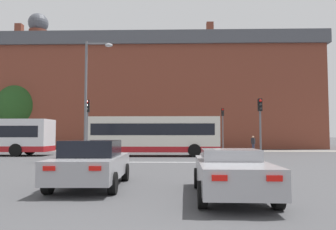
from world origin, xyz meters
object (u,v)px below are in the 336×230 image
(car_saloon_left, at_px, (92,163))
(traffic_light_near_left, at_px, (87,120))
(bus_crossing_lead, at_px, (153,135))
(traffic_light_far_right, at_px, (223,122))
(traffic_light_near_right, at_px, (260,119))
(pedestrian_waiting, at_px, (253,142))
(car_roadster_right, at_px, (231,172))
(pedestrian_walking_east, at_px, (131,141))
(street_lamp_junction, at_px, (90,89))

(car_saloon_left, height_order, traffic_light_near_left, traffic_light_near_left)
(bus_crossing_lead, relative_size, traffic_light_far_right, 2.34)
(traffic_light_near_right, xyz_separation_m, pedestrian_waiting, (2.64, 13.38, -1.79))
(car_roadster_right, height_order, traffic_light_near_right, traffic_light_near_right)
(bus_crossing_lead, bearing_deg, pedestrian_walking_east, 20.54)
(traffic_light_near_right, bearing_deg, street_lamp_junction, -177.24)
(car_saloon_left, distance_m, traffic_light_far_right, 24.48)
(car_roadster_right, xyz_separation_m, bus_crossing_lead, (-3.33, 17.18, 0.98))
(car_saloon_left, bearing_deg, traffic_light_near_left, 104.73)
(car_roadster_right, distance_m, traffic_light_far_right, 25.13)
(car_saloon_left, height_order, traffic_light_near_right, traffic_light_near_right)
(traffic_light_far_right, bearing_deg, bus_crossing_lead, -131.07)
(car_saloon_left, distance_m, traffic_light_near_right, 13.26)
(car_saloon_left, bearing_deg, pedestrian_waiting, 63.94)
(bus_crossing_lead, relative_size, traffic_light_near_right, 2.59)
(traffic_light_far_right, relative_size, pedestrian_walking_east, 2.61)
(car_saloon_left, height_order, car_roadster_right, car_saloon_left)
(traffic_light_far_right, height_order, street_lamp_junction, street_lamp_junction)
(traffic_light_near_left, relative_size, traffic_light_near_right, 0.99)
(pedestrian_walking_east, bearing_deg, car_saloon_left, 117.37)
(traffic_light_near_right, xyz_separation_m, traffic_light_far_right, (-0.56, 12.90, 0.26))
(traffic_light_near_left, bearing_deg, pedestrian_walking_east, 85.05)
(bus_crossing_lead, xyz_separation_m, street_lamp_junction, (-3.64, -5.79, 2.94))
(traffic_light_far_right, bearing_deg, traffic_light_near_right, -87.50)
(traffic_light_near_left, relative_size, pedestrian_walking_east, 2.34)
(traffic_light_near_right, bearing_deg, bus_crossing_lead, 143.83)
(car_saloon_left, height_order, bus_crossing_lead, bus_crossing_lead)
(pedestrian_walking_east, bearing_deg, traffic_light_near_left, 107.62)
(bus_crossing_lead, xyz_separation_m, traffic_light_far_right, (6.64, 7.63, 1.30))
(car_roadster_right, distance_m, pedestrian_walking_east, 25.70)
(car_saloon_left, distance_m, car_roadster_right, 4.58)
(traffic_light_near_right, relative_size, pedestrian_walking_east, 2.36)
(street_lamp_junction, distance_m, pedestrian_walking_east, 14.03)
(car_roadster_right, relative_size, traffic_light_near_left, 1.19)
(bus_crossing_lead, height_order, street_lamp_junction, street_lamp_junction)
(bus_crossing_lead, bearing_deg, car_roadster_right, -169.03)
(traffic_light_near_right, bearing_deg, car_saloon_left, -128.44)
(bus_crossing_lead, bearing_deg, traffic_light_near_right, -126.17)
(pedestrian_waiting, bearing_deg, traffic_light_near_right, -48.37)
(bus_crossing_lead, relative_size, pedestrian_walking_east, 6.11)
(traffic_light_far_right, relative_size, street_lamp_junction, 0.58)
(car_roadster_right, bearing_deg, pedestrian_waiting, 77.10)
(car_saloon_left, relative_size, street_lamp_junction, 0.59)
(traffic_light_near_right, distance_m, pedestrian_waiting, 13.75)
(car_roadster_right, bearing_deg, street_lamp_junction, 123.04)
(car_saloon_left, distance_m, traffic_light_near_left, 11.12)
(bus_crossing_lead, distance_m, pedestrian_walking_east, 8.30)
(car_roadster_right, xyz_separation_m, traffic_light_near_left, (-7.34, 12.16, 2.00))
(traffic_light_far_right, bearing_deg, pedestrian_waiting, 8.53)
(traffic_light_near_right, relative_size, pedestrian_waiting, 2.54)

